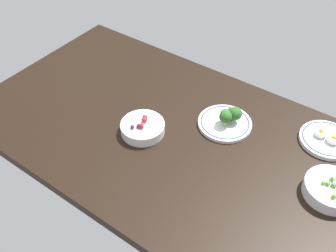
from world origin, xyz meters
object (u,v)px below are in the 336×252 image
Objects in this scene: plate_eggs at (327,139)px; bowl_peas at (331,189)px; bowl_berries at (143,127)px; plate_broccoli at (227,120)px.

bowl_peas is at bearing -68.92° from plate_eggs.
bowl_peas is 67.87cm from bowl_berries.
bowl_peas is 44.01cm from plate_broccoli.
plate_eggs is (34.34, 13.46, -1.08)cm from plate_broccoli.
bowl_berries is 0.85× the size of plate_eggs.
bowl_peas is 24.26cm from plate_eggs.
bowl_berries is 0.81× the size of plate_broccoli.
plate_broccoli is at bearing 168.01° from bowl_peas.
plate_broccoli is (23.68, 21.53, 0.05)cm from bowl_berries.
bowl_berries is 67.76cm from plate_eggs.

